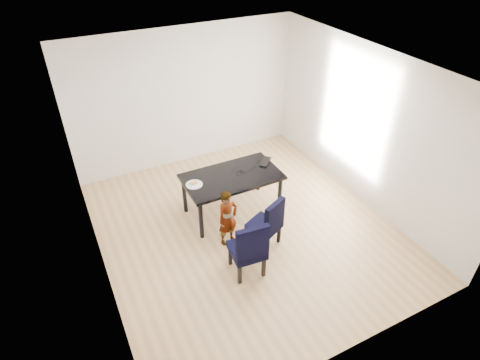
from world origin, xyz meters
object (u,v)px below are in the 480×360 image
plate (194,185)px  laptop (263,161)px  child (228,218)px  dining_table (232,194)px  chair_left (247,246)px  chair_right (264,222)px

plate → laptop: 1.32m
plate → laptop: laptop is taller
child → plate: bearing=99.3°
laptop → plate: bearing=-37.8°
dining_table → laptop: (0.67, 0.15, 0.39)m
chair_left → laptop: bearing=59.4°
dining_table → laptop: bearing=12.3°
chair_left → child: 0.66m
child → plate: child is taller
chair_left → child: chair_left is taller
chair_right → plate: size_ratio=3.31×
chair_left → chair_right: bearing=43.0°
child → laptop: 1.35m
chair_right → chair_left: bearing=-167.3°
dining_table → child: size_ratio=1.68×
chair_left → child: (0.02, 0.66, -0.00)m
child → plate: 0.78m
plate → chair_left: bearing=-79.8°
dining_table → plate: (-0.65, 0.04, 0.38)m
dining_table → chair_left: (-0.41, -1.31, 0.11)m
chair_left → laptop: (1.07, 1.46, 0.28)m
child → plate: size_ratio=3.58×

